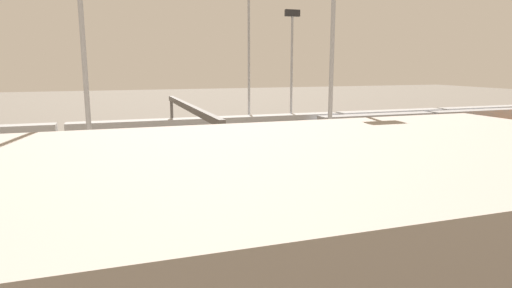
{
  "coord_description": "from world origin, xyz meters",
  "views": [
    {
      "loc": [
        27.53,
        58.0,
        14.02
      ],
      "look_at": [
        6.98,
        -1.84,
        2.5
      ],
      "focal_mm": 30.52,
      "sensor_mm": 36.0,
      "label": 1
    }
  ],
  "objects_px": {
    "train_on_track_0": "(278,128)",
    "maintenance_shed": "(199,261)",
    "signal_gantry": "(190,113)",
    "light_mast_3": "(332,42)",
    "light_mast_0": "(249,41)",
    "light_mast_2": "(292,57)",
    "train_on_track_1": "(430,125)"
  },
  "relations": [
    {
      "from": "light_mast_3",
      "to": "signal_gantry",
      "type": "bearing_deg",
      "value": -59.17
    },
    {
      "from": "light_mast_0",
      "to": "train_on_track_1",
      "type": "bearing_deg",
      "value": 165.33
    },
    {
      "from": "train_on_track_0",
      "to": "light_mast_0",
      "type": "xyz_separation_m",
      "value": [
        4.3,
        -3.9,
        15.63
      ]
    },
    {
      "from": "train_on_track_1",
      "to": "light_mast_0",
      "type": "distance_m",
      "value": 38.47
    },
    {
      "from": "light_mast_0",
      "to": "light_mast_3",
      "type": "relative_size",
      "value": 1.14
    },
    {
      "from": "train_on_track_1",
      "to": "light_mast_0",
      "type": "height_order",
      "value": "light_mast_0"
    },
    {
      "from": "light_mast_0",
      "to": "maintenance_shed",
      "type": "relative_size",
      "value": 0.58
    },
    {
      "from": "train_on_track_0",
      "to": "maintenance_shed",
      "type": "bearing_deg",
      "value": 64.62
    },
    {
      "from": "train_on_track_0",
      "to": "maintenance_shed",
      "type": "relative_size",
      "value": 2.4
    },
    {
      "from": "train_on_track_1",
      "to": "light_mast_3",
      "type": "height_order",
      "value": "light_mast_3"
    },
    {
      "from": "light_mast_0",
      "to": "maintenance_shed",
      "type": "height_order",
      "value": "light_mast_0"
    },
    {
      "from": "light_mast_2",
      "to": "light_mast_3",
      "type": "xyz_separation_m",
      "value": [
        11.2,
        35.66,
        0.76
      ]
    },
    {
      "from": "train_on_track_1",
      "to": "maintenance_shed",
      "type": "xyz_separation_m",
      "value": [
        55.39,
        49.15,
        2.42
      ]
    },
    {
      "from": "signal_gantry",
      "to": "maintenance_shed",
      "type": "distance_m",
      "value": 39.84
    },
    {
      "from": "signal_gantry",
      "to": "maintenance_shed",
      "type": "bearing_deg",
      "value": 80.1
    },
    {
      "from": "train_on_track_1",
      "to": "light_mast_0",
      "type": "xyz_separation_m",
      "value": [
        33.99,
        -8.9,
        15.67
      ]
    },
    {
      "from": "train_on_track_1",
      "to": "light_mast_2",
      "type": "relative_size",
      "value": 1.98
    },
    {
      "from": "train_on_track_1",
      "to": "light_mast_3",
      "type": "relative_size",
      "value": 1.87
    },
    {
      "from": "train_on_track_1",
      "to": "signal_gantry",
      "type": "height_order",
      "value": "signal_gantry"
    },
    {
      "from": "light_mast_2",
      "to": "maintenance_shed",
      "type": "height_order",
      "value": "light_mast_2"
    },
    {
      "from": "maintenance_shed",
      "to": "train_on_track_0",
      "type": "bearing_deg",
      "value": -115.38
    },
    {
      "from": "light_mast_0",
      "to": "light_mast_2",
      "type": "xyz_separation_m",
      "value": [
        -7.73,
        1.82,
        -2.74
      ]
    },
    {
      "from": "train_on_track_0",
      "to": "light_mast_3",
      "type": "relative_size",
      "value": 4.74
    },
    {
      "from": "light_mast_0",
      "to": "maintenance_shed",
      "type": "bearing_deg",
      "value": 69.77
    },
    {
      "from": "train_on_track_0",
      "to": "signal_gantry",
      "type": "bearing_deg",
      "value": 38.5
    },
    {
      "from": "light_mast_3",
      "to": "train_on_track_0",
      "type": "bearing_deg",
      "value": -103.02
    },
    {
      "from": "light_mast_0",
      "to": "maintenance_shed",
      "type": "xyz_separation_m",
      "value": [
        21.4,
        58.05,
        -13.25
      ]
    },
    {
      "from": "train_on_track_1",
      "to": "maintenance_shed",
      "type": "distance_m",
      "value": 74.09
    },
    {
      "from": "train_on_track_0",
      "to": "maintenance_shed",
      "type": "height_order",
      "value": "maintenance_shed"
    },
    {
      "from": "train_on_track_0",
      "to": "light_mast_2",
      "type": "bearing_deg",
      "value": -148.81
    },
    {
      "from": "light_mast_3",
      "to": "light_mast_0",
      "type": "bearing_deg",
      "value": -95.29
    },
    {
      "from": "signal_gantry",
      "to": "light_mast_3",
      "type": "bearing_deg",
      "value": 120.83
    }
  ]
}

